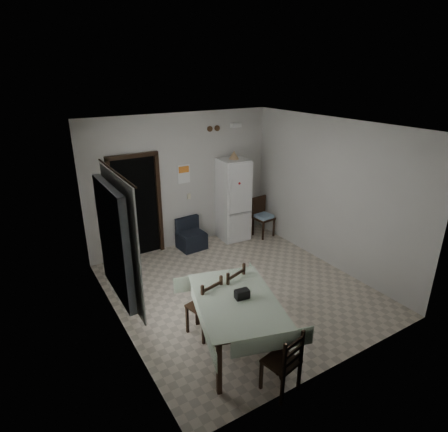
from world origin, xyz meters
name	(u,v)px	position (x,y,z in m)	size (l,w,h in m)	color
ground	(238,289)	(0.00, 0.00, 0.00)	(4.50, 4.50, 0.00)	#B8AB96
ceiling	(241,126)	(0.00, 0.00, 2.90)	(4.20, 4.50, 0.02)	white
wall_back	(182,182)	(0.00, 2.25, 1.45)	(4.20, 0.02, 2.90)	beige
wall_front	(344,273)	(0.00, -2.25, 1.45)	(4.20, 0.02, 2.90)	beige
wall_left	(114,242)	(-2.10, 0.00, 1.45)	(0.02, 4.50, 2.90)	beige
wall_right	(330,194)	(2.10, 0.00, 1.45)	(0.02, 4.50, 2.90)	beige
doorway	(133,205)	(-1.05, 2.45, 1.06)	(1.06, 0.52, 2.22)	black
window_recess	(114,242)	(-2.15, -0.20, 1.55)	(0.10, 1.20, 1.60)	silver
curtain	(122,240)	(-2.04, -0.20, 1.55)	(0.02, 1.45, 1.85)	beige
curtain_rod	(115,172)	(-2.03, -0.20, 2.50)	(0.02, 0.02, 1.60)	black
calendar	(184,174)	(0.05, 2.24, 1.62)	(0.28, 0.02, 0.40)	white
calendar_image	(184,169)	(0.05, 2.23, 1.72)	(0.24, 0.01, 0.14)	orange
light_switch	(189,196)	(0.15, 2.24, 1.10)	(0.08, 0.02, 0.12)	beige
vent_left	(210,129)	(0.70, 2.23, 2.52)	(0.12, 0.12, 0.03)	#523720
vent_right	(217,128)	(0.88, 2.23, 2.52)	(0.12, 0.12, 0.03)	#523720
emergency_light	(236,125)	(1.35, 2.21, 2.55)	(0.25, 0.07, 0.09)	white
fridge	(233,200)	(1.11, 1.93, 0.94)	(0.61, 0.61, 1.88)	silver
tan_cone	(234,155)	(1.13, 1.94, 1.96)	(0.22, 0.22, 0.18)	tan
navy_seat	(191,234)	(0.03, 1.93, 0.34)	(0.56, 0.54, 0.67)	black
corner_chair	(264,217)	(1.79, 1.64, 0.47)	(0.40, 0.40, 0.93)	black
dining_table	(236,325)	(-0.89, -1.28, 0.42)	(1.05, 1.60, 0.83)	#A9BBA0
black_bag	(242,294)	(-0.81, -1.30, 0.89)	(0.19, 0.11, 0.12)	black
dining_chair_far_left	(204,305)	(-1.09, -0.73, 0.49)	(0.42, 0.42, 0.98)	black
dining_chair_far_right	(226,294)	(-0.67, -0.68, 0.51)	(0.44, 0.44, 1.02)	black
dining_chair_near_head	(281,360)	(-0.81, -2.16, 0.45)	(0.38, 0.38, 0.89)	black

